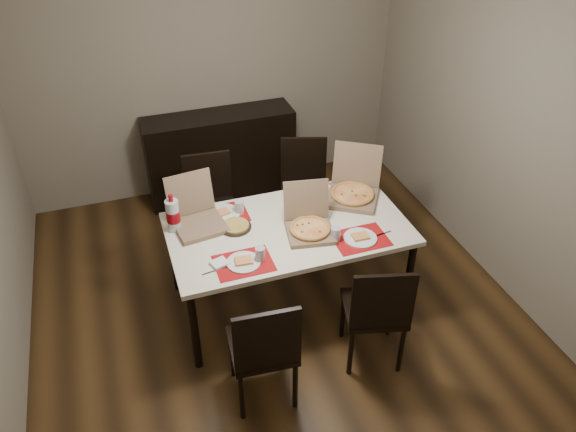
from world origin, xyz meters
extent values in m
cube|color=#452D15|center=(0.00, 0.00, -0.01)|extent=(3.80, 4.00, 0.02)
cube|color=gray|center=(0.00, 2.01, 1.30)|extent=(3.80, 0.02, 2.60)
cube|color=gray|center=(1.91, 0.00, 1.30)|extent=(0.02, 4.00, 2.60)
cube|color=black|center=(0.00, 1.78, 0.45)|extent=(1.50, 0.40, 0.90)
cube|color=#ECE4C6|center=(0.12, 0.00, 0.73)|extent=(1.80, 1.00, 0.04)
cylinder|color=black|center=(-0.72, -0.44, 0.35)|extent=(0.06, 0.06, 0.71)
cylinder|color=black|center=(0.96, -0.44, 0.35)|extent=(0.06, 0.06, 0.71)
cylinder|color=black|center=(-0.72, 0.44, 0.35)|extent=(0.06, 0.06, 0.71)
cylinder|color=black|center=(0.96, 0.44, 0.35)|extent=(0.06, 0.06, 0.71)
cube|color=black|center=(-0.33, -0.80, 0.45)|extent=(0.45, 0.45, 0.04)
cube|color=black|center=(-0.35, -0.99, 0.70)|extent=(0.42, 0.06, 0.46)
cylinder|color=black|center=(-0.53, -0.97, 0.21)|extent=(0.04, 0.04, 0.43)
cylinder|color=black|center=(-0.17, -1.00, 0.21)|extent=(0.04, 0.04, 0.43)
cylinder|color=black|center=(-0.50, -0.61, 0.21)|extent=(0.04, 0.04, 0.43)
cylinder|color=black|center=(-0.14, -0.64, 0.21)|extent=(0.04, 0.04, 0.43)
cube|color=black|center=(0.51, -0.73, 0.45)|extent=(0.51, 0.51, 0.04)
cube|color=black|center=(0.46, -0.92, 0.70)|extent=(0.41, 0.14, 0.46)
cylinder|color=black|center=(0.29, -0.86, 0.21)|extent=(0.04, 0.04, 0.43)
cylinder|color=black|center=(0.64, -0.95, 0.21)|extent=(0.04, 0.04, 0.43)
cylinder|color=black|center=(0.38, -0.51, 0.21)|extent=(0.04, 0.04, 0.43)
cylinder|color=black|center=(0.73, -0.61, 0.21)|extent=(0.04, 0.04, 0.43)
cube|color=black|center=(-0.30, 0.81, 0.45)|extent=(0.45, 0.45, 0.04)
cube|color=black|center=(-0.29, 1.00, 0.70)|extent=(0.42, 0.06, 0.46)
cylinder|color=black|center=(-0.11, 0.98, 0.21)|extent=(0.04, 0.04, 0.43)
cylinder|color=black|center=(-0.47, 1.01, 0.21)|extent=(0.04, 0.04, 0.43)
cylinder|color=black|center=(-0.13, 0.62, 0.21)|extent=(0.04, 0.04, 0.43)
cylinder|color=black|center=(-0.49, 0.65, 0.21)|extent=(0.04, 0.04, 0.43)
cube|color=black|center=(0.56, 0.82, 0.45)|extent=(0.53, 0.53, 0.04)
cube|color=black|center=(0.62, 1.00, 0.70)|extent=(0.41, 0.16, 0.46)
cylinder|color=black|center=(0.79, 0.94, 0.21)|extent=(0.04, 0.04, 0.43)
cylinder|color=black|center=(0.44, 1.04, 0.21)|extent=(0.04, 0.04, 0.43)
cylinder|color=black|center=(0.68, 0.59, 0.21)|extent=(0.04, 0.04, 0.43)
cylinder|color=black|center=(0.33, 0.70, 0.21)|extent=(0.04, 0.04, 0.43)
cube|color=#B30B0F|center=(-0.31, -0.31, 0.75)|extent=(0.40, 0.30, 0.00)
cylinder|color=white|center=(-0.31, -0.31, 0.76)|extent=(0.24, 0.24, 0.01)
cube|color=#FDE47E|center=(-0.31, -0.31, 0.78)|extent=(0.13, 0.10, 0.02)
cylinder|color=#ADAFB8|center=(-0.19, -0.31, 0.81)|extent=(0.07, 0.07, 0.11)
cube|color=#B2B2B7|center=(-0.51, -0.32, 0.75)|extent=(0.20, 0.04, 0.00)
cube|color=white|center=(-0.47, -0.27, 0.76)|extent=(0.13, 0.13, 0.02)
cube|color=#B30B0F|center=(0.58, -0.32, 0.75)|extent=(0.40, 0.30, 0.00)
cylinder|color=white|center=(0.58, -0.32, 0.76)|extent=(0.25, 0.25, 0.01)
cube|color=#FDE47E|center=(0.58, -0.32, 0.78)|extent=(0.12, 0.09, 0.02)
cylinder|color=#ADAFB8|center=(0.40, -0.27, 0.81)|extent=(0.07, 0.07, 0.11)
cube|color=#B2B2B7|center=(0.73, -0.32, 0.75)|extent=(0.20, 0.04, 0.00)
cube|color=#B30B0F|center=(-0.32, 0.31, 0.75)|extent=(0.40, 0.30, 0.00)
cylinder|color=white|center=(-0.32, 0.31, 0.76)|extent=(0.28, 0.28, 0.01)
cube|color=#FDE47E|center=(-0.32, 0.31, 0.78)|extent=(0.13, 0.11, 0.02)
cylinder|color=#ADAFB8|center=(-0.18, 0.29, 0.81)|extent=(0.07, 0.07, 0.11)
cube|color=#B2B2B7|center=(-0.49, 0.34, 0.75)|extent=(0.20, 0.04, 0.00)
cube|color=white|center=(-0.48, 0.35, 0.76)|extent=(0.13, 0.13, 0.02)
cube|color=#B30B0F|center=(0.56, 0.32, 0.75)|extent=(0.40, 0.30, 0.00)
cylinder|color=white|center=(0.56, 0.32, 0.76)|extent=(0.27, 0.27, 0.01)
cube|color=#FDE47E|center=(0.56, 0.32, 0.78)|extent=(0.15, 0.14, 0.02)
cylinder|color=#ADAFB8|center=(0.39, 0.31, 0.81)|extent=(0.07, 0.07, 0.11)
cube|color=#B2B2B7|center=(0.74, 0.31, 0.75)|extent=(0.20, 0.04, 0.00)
cube|color=white|center=(0.24, 0.01, 0.76)|extent=(0.16, 0.15, 0.02)
cube|color=brown|center=(0.25, -0.13, 0.77)|extent=(0.39, 0.39, 0.03)
cube|color=brown|center=(0.28, 0.03, 0.94)|extent=(0.35, 0.13, 0.31)
cylinder|color=#FDE47E|center=(0.25, -0.13, 0.79)|extent=(0.34, 0.34, 0.02)
cube|color=brown|center=(0.74, 0.19, 0.77)|extent=(0.54, 0.54, 0.04)
cube|color=brown|center=(0.84, 0.35, 0.97)|extent=(0.38, 0.28, 0.35)
cylinder|color=#FDE47E|center=(0.74, 0.19, 0.80)|extent=(0.46, 0.46, 0.02)
cube|color=brown|center=(-0.51, 0.21, 0.77)|extent=(0.40, 0.40, 0.04)
cube|color=brown|center=(-0.53, 0.39, 0.95)|extent=(0.37, 0.13, 0.32)
cylinder|color=black|center=(-0.26, 0.12, 0.76)|extent=(0.24, 0.24, 0.01)
cylinder|color=gold|center=(-0.26, 0.12, 0.77)|extent=(0.21, 0.21, 0.02)
imported|color=white|center=(0.25, 0.14, 0.76)|extent=(0.14, 0.14, 0.03)
cylinder|color=silver|center=(-0.69, 0.24, 0.88)|extent=(0.10, 0.10, 0.26)
cylinder|color=maroon|center=(-0.69, 0.24, 0.87)|extent=(0.10, 0.10, 0.09)
cylinder|color=maroon|center=(-0.69, 0.24, 1.03)|extent=(0.03, 0.03, 0.05)
camera|label=1|loc=(-0.98, -3.23, 3.27)|focal=35.00mm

